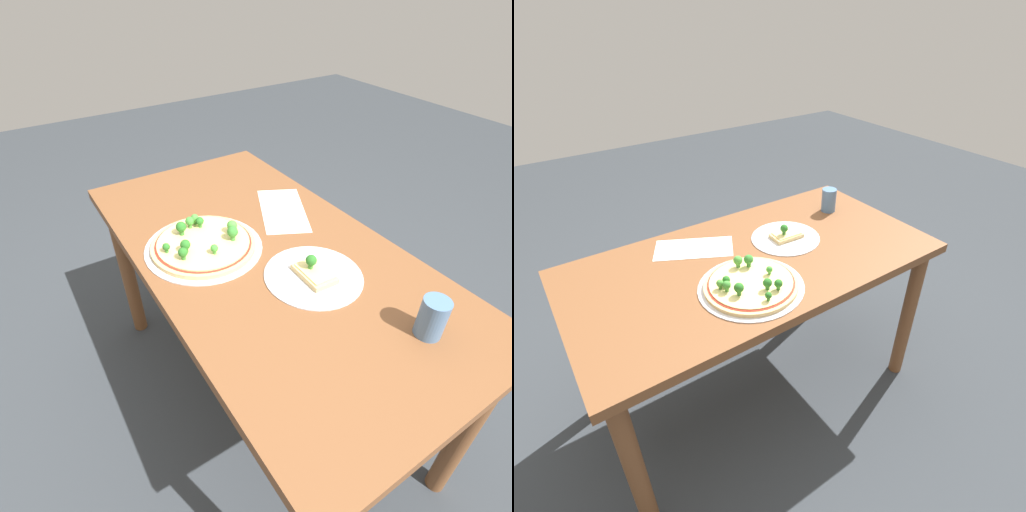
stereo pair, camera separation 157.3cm
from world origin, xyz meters
TOP-DOWN VIEW (x-y plane):
  - ground_plane at (0.00, 0.00)m, footprint 8.00×8.00m
  - dining_table at (0.00, 0.00)m, footprint 1.37×0.72m
  - pizza_tray_whole at (0.11, 0.15)m, footprint 0.36×0.36m
  - pizza_tray_slice at (-0.18, -0.04)m, footprint 0.28×0.28m
  - drinking_cup at (-0.49, -0.14)m, footprint 0.06×0.06m
  - paper_menu at (0.16, -0.18)m, footprint 0.34×0.27m

SIDE VIEW (x-z plane):
  - ground_plane at x=0.00m, z-range 0.00..0.00m
  - dining_table at x=0.00m, z-range 0.27..1.00m
  - paper_menu at x=0.16m, z-range 0.74..0.74m
  - pizza_tray_slice at x=-0.18m, z-range 0.71..0.78m
  - pizza_tray_whole at x=0.11m, z-range 0.71..0.79m
  - drinking_cup at x=-0.49m, z-range 0.74..0.84m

